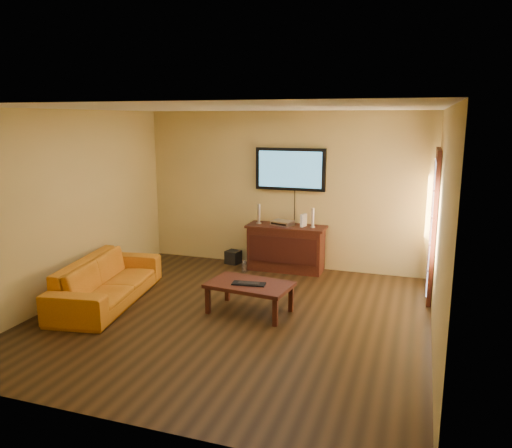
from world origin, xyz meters
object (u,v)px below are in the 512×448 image
at_px(media_console, 286,248).
at_px(speaker_left, 259,215).
at_px(sofa, 107,274).
at_px(game_console, 304,220).
at_px(television, 290,169).
at_px(keyboard, 249,284).
at_px(coffee_table, 250,287).
at_px(bottle, 244,266).
at_px(subwoofer, 233,257).
at_px(av_receiver, 282,223).
at_px(speaker_right, 313,219).

bearing_deg(media_console, speaker_left, 178.41).
bearing_deg(sofa, game_console, -54.33).
xyz_separation_m(television, keyboard, (0.05, -2.29, -1.30)).
distance_m(game_console, keyboard, 2.16).
bearing_deg(media_console, sofa, -131.36).
distance_m(television, keyboard, 2.63).
xyz_separation_m(sofa, game_console, (2.30, 2.30, 0.48)).
xyz_separation_m(coffee_table, speaker_left, (-0.54, 2.03, 0.58)).
xyz_separation_m(media_console, television, (0.00, 0.22, 1.33)).
bearing_deg(coffee_table, sofa, -172.72).
bearing_deg(bottle, subwoofer, 131.51).
distance_m(television, game_console, 0.90).
relative_size(av_receiver, keyboard, 0.76).
bearing_deg(av_receiver, coffee_table, -68.77).
height_order(sofa, bottle, sofa).
relative_size(media_console, speaker_right, 4.12).
xyz_separation_m(speaker_right, keyboard, (-0.40, -2.08, -0.51)).
xyz_separation_m(game_console, bottle, (-0.94, -0.34, -0.79)).
height_order(television, sofa, television).
relative_size(television, keyboard, 2.66).
height_order(av_receiver, keyboard, av_receiver).
bearing_deg(bottle, speaker_right, 16.82).
distance_m(television, speaker_right, 0.93).
relative_size(media_console, television, 1.10).
xyz_separation_m(game_console, keyboard, (-0.24, -2.09, -0.47)).
relative_size(speaker_left, av_receiver, 0.98).
bearing_deg(game_console, speaker_right, 12.67).
xyz_separation_m(television, bottle, (-0.65, -0.54, -1.62)).
height_order(sofa, speaker_right, speaker_right).
xyz_separation_m(bottle, keyboard, (0.70, -1.75, 0.33)).
distance_m(coffee_table, keyboard, 0.08).
distance_m(speaker_left, speaker_right, 0.95).
bearing_deg(sofa, bottle, -44.10).
relative_size(speaker_left, subwoofer, 1.46).
relative_size(speaker_left, game_console, 1.59).
xyz_separation_m(sofa, av_receiver, (1.94, 2.30, 0.41)).
distance_m(speaker_left, subwoofer, 0.97).
xyz_separation_m(television, av_receiver, (-0.07, -0.20, -0.90)).
bearing_deg(subwoofer, coffee_table, -50.98).
bearing_deg(av_receiver, keyboard, -68.67).
xyz_separation_m(speaker_left, keyboard, (0.55, -2.09, -0.52)).
xyz_separation_m(media_console, bottle, (-0.65, -0.32, -0.30)).
distance_m(game_console, subwoofer, 1.52).
relative_size(speaker_left, bottle, 1.60).
relative_size(speaker_right, subwoofer, 1.39).
height_order(game_console, keyboard, game_console).
distance_m(bottle, keyboard, 1.92).
bearing_deg(speaker_left, speaker_right, -0.18).
bearing_deg(av_receiver, media_console, 6.60).
bearing_deg(sofa, subwoofer, -32.32).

